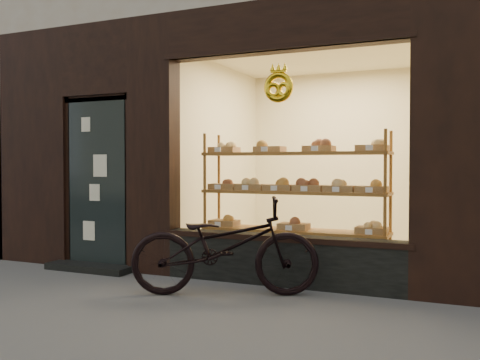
% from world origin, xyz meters
% --- Properties ---
extents(ground, '(90.00, 90.00, 0.00)m').
position_xyz_m(ground, '(0.00, 0.00, 0.00)').
color(ground, '#4E4E4E').
extents(display_shelf, '(2.20, 0.45, 1.70)m').
position_xyz_m(display_shelf, '(0.45, 2.55, 0.88)').
color(display_shelf, brown).
rests_on(display_shelf, ground).
extents(bicycle, '(2.00, 1.35, 1.00)m').
position_xyz_m(bicycle, '(0.08, 1.47, 0.50)').
color(bicycle, black).
rests_on(bicycle, ground).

